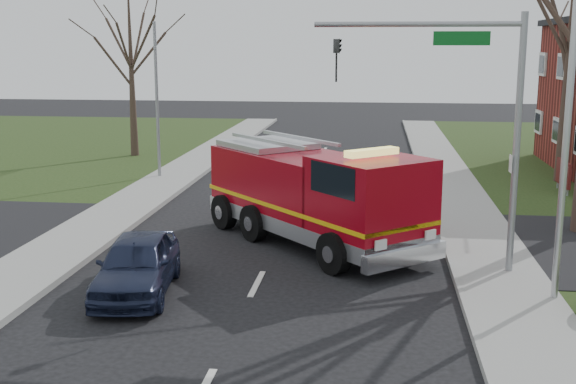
# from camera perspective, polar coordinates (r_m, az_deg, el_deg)

# --- Properties ---
(ground) EXTENTS (120.00, 120.00, 0.00)m
(ground) POSITION_cam_1_polar(r_m,az_deg,el_deg) (18.57, -2.48, -7.28)
(ground) COLOR black
(ground) RESTS_ON ground
(sidewalk_right) EXTENTS (2.40, 80.00, 0.15)m
(sidewalk_right) POSITION_cam_1_polar(r_m,az_deg,el_deg) (18.60, 16.89, -7.51)
(sidewalk_right) COLOR gray
(sidewalk_right) RESTS_ON ground
(sidewalk_left) EXTENTS (2.40, 80.00, 0.15)m
(sidewalk_left) POSITION_cam_1_polar(r_m,az_deg,el_deg) (20.46, -19.97, -5.97)
(sidewalk_left) COLOR gray
(sidewalk_left) RESTS_ON ground
(health_center_sign) EXTENTS (0.12, 2.00, 1.40)m
(health_center_sign) POSITION_cam_1_polar(r_m,az_deg,el_deg) (31.20, 20.94, 1.36)
(health_center_sign) COLOR #4E1212
(health_center_sign) RESTS_ON ground
(bare_tree_far) EXTENTS (5.25, 5.25, 10.50)m
(bare_tree_far) POSITION_cam_1_polar(r_m,az_deg,el_deg) (33.33, 21.47, 11.63)
(bare_tree_far) COLOR #382821
(bare_tree_far) RESTS_ON ground
(bare_tree_left) EXTENTS (4.50, 4.50, 9.00)m
(bare_tree_left) POSITION_cam_1_polar(r_m,az_deg,el_deg) (39.51, -12.33, 10.67)
(bare_tree_left) COLOR #382821
(bare_tree_left) RESTS_ON ground
(traffic_signal_mast) EXTENTS (5.29, 0.18, 6.80)m
(traffic_signal_mast) POSITION_cam_1_polar(r_m,az_deg,el_deg) (19.01, 13.99, 7.35)
(traffic_signal_mast) COLOR gray
(traffic_signal_mast) RESTS_ON ground
(streetlight_pole) EXTENTS (1.48, 0.16, 8.40)m
(streetlight_pole) POSITION_cam_1_polar(r_m,az_deg,el_deg) (17.41, 21.09, 6.04)
(streetlight_pole) COLOR #B7BABF
(streetlight_pole) RESTS_ON ground
(utility_pole_far) EXTENTS (0.14, 0.14, 7.00)m
(utility_pole_far) POSITION_cam_1_polar(r_m,az_deg,el_deg) (32.90, -10.31, 7.03)
(utility_pole_far) COLOR gray
(utility_pole_far) RESTS_ON ground
(fire_engine) EXTENTS (7.37, 7.84, 3.24)m
(fire_engine) POSITION_cam_1_polar(r_m,az_deg,el_deg) (21.82, 2.18, -0.42)
(fire_engine) COLOR maroon
(fire_engine) RESTS_ON ground
(parked_car_maroon) EXTENTS (2.24, 4.45, 1.46)m
(parked_car_maroon) POSITION_cam_1_polar(r_m,az_deg,el_deg) (18.09, -11.85, -5.62)
(parked_car_maroon) COLOR #1B213B
(parked_car_maroon) RESTS_ON ground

